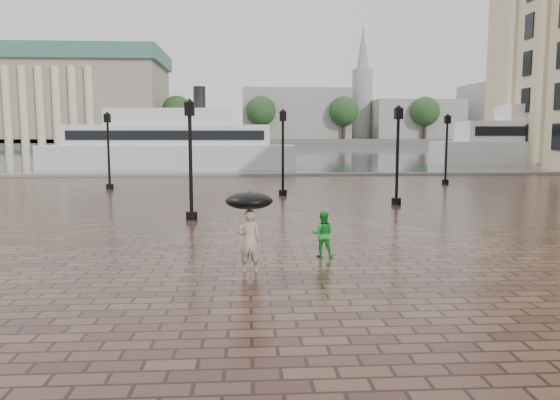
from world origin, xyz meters
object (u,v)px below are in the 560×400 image
adult_pedestrian (249,241)px  ferry_near (171,144)px  street_lamps (291,152)px  child_pedestrian (323,234)px

adult_pedestrian → ferry_near: bearing=-78.3°
street_lamps → adult_pedestrian: size_ratio=14.32×
street_lamps → adult_pedestrian: bearing=-98.1°
street_lamps → child_pedestrian: 14.31m
child_pedestrian → ferry_near: 38.58m
street_lamps → ferry_near: 25.08m
street_lamps → child_pedestrian: (-0.30, -14.20, -1.72)m
adult_pedestrian → ferry_near: (-7.14, 39.00, 1.53)m
adult_pedestrian → ferry_near: size_ratio=0.06×
street_lamps → ferry_near: ferry_near is taller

